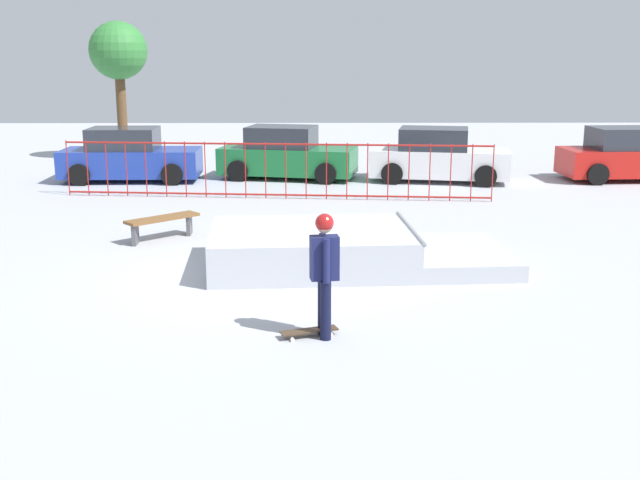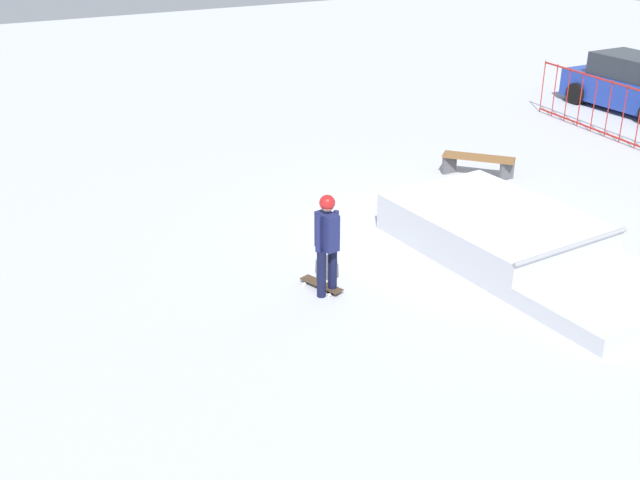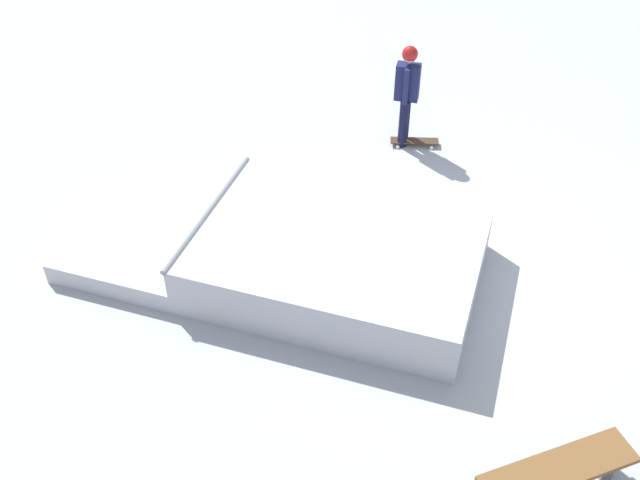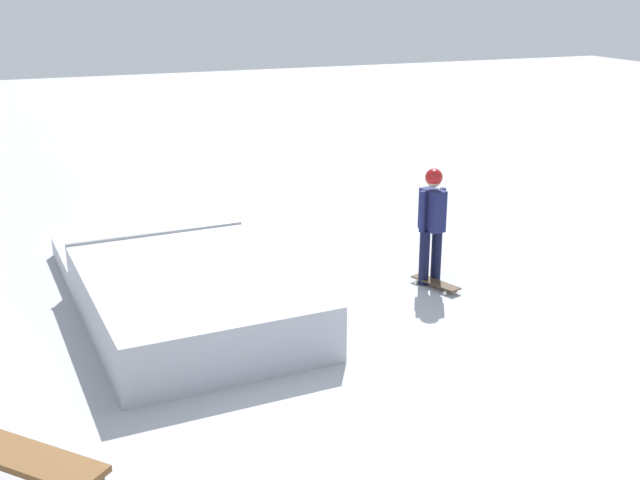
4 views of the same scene
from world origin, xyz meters
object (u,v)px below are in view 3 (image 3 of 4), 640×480
skate_ramp (303,253)px  skateboard (414,141)px  park_bench (557,475)px  skater (407,88)px

skate_ramp → skateboard: 3.62m
skate_ramp → park_bench: skate_ramp is taller
skater → skateboard: bearing=168.7°
park_bench → skateboard: bearing=-61.8°
park_bench → skater: bearing=-60.2°
skate_ramp → skater: skater is taller
skate_ramp → skater: bearing=-98.3°
skateboard → skate_ramp: bearing=63.1°
skater → park_bench: skater is taller
skater → park_bench: (-3.28, 5.73, -0.65)m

